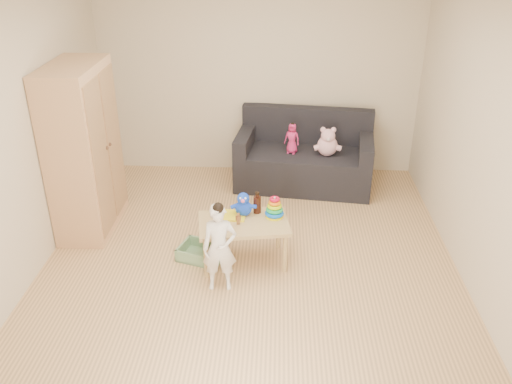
{
  "coord_description": "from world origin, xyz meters",
  "views": [
    {
      "loc": [
        0.25,
        -4.41,
        3.02
      ],
      "look_at": [
        0.05,
        0.25,
        0.65
      ],
      "focal_mm": 38.0,
      "sensor_mm": 36.0,
      "label": 1
    }
  ],
  "objects_px": {
    "wardrobe": "(83,150)",
    "play_table": "(244,242)",
    "toddler": "(220,249)",
    "sofa": "(304,168)"
  },
  "relations": [
    {
      "from": "wardrobe",
      "to": "toddler",
      "type": "relative_size",
      "value": 2.16
    },
    {
      "from": "play_table",
      "to": "toddler",
      "type": "distance_m",
      "value": 0.5
    },
    {
      "from": "sofa",
      "to": "toddler",
      "type": "distance_m",
      "value": 2.32
    },
    {
      "from": "wardrobe",
      "to": "toddler",
      "type": "distance_m",
      "value": 1.9
    },
    {
      "from": "play_table",
      "to": "toddler",
      "type": "height_order",
      "value": "toddler"
    },
    {
      "from": "play_table",
      "to": "wardrobe",
      "type": "bearing_deg",
      "value": 159.23
    },
    {
      "from": "play_table",
      "to": "toddler",
      "type": "relative_size",
      "value": 1.03
    },
    {
      "from": "wardrobe",
      "to": "sofa",
      "type": "relative_size",
      "value": 1.08
    },
    {
      "from": "sofa",
      "to": "toddler",
      "type": "xyz_separation_m",
      "value": [
        -0.82,
        -2.16,
        0.18
      ]
    },
    {
      "from": "wardrobe",
      "to": "play_table",
      "type": "distance_m",
      "value": 1.92
    }
  ]
}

